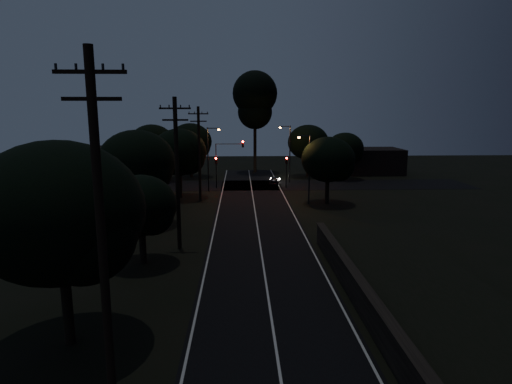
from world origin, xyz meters
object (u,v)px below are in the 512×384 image
utility_pole_mid (177,172)px  streetlight_c (308,164)px  streetlight_a (209,155)px  tall_pine (255,99)px  signal_right (286,166)px  car (274,181)px  signal_left (216,167)px  signal_mast (229,155)px  utility_pole_near (101,230)px  streetlight_b (289,150)px  utility_pole_far (199,152)px

utility_pole_mid → streetlight_c: bearing=51.7°
utility_pole_mid → streetlight_a: utility_pole_mid is taller
tall_pine → streetlight_c: bearing=-79.1°
utility_pole_mid → streetlight_c: 19.15m
signal_right → car: 3.70m
signal_left → signal_right: 9.20m
signal_mast → streetlight_c: (8.74, -9.99, 0.01)m
signal_mast → streetlight_c: bearing=-48.8°
streetlight_c → utility_pole_near: bearing=-110.3°
signal_mast → streetlight_b: bearing=26.0°
utility_pole_near → signal_mast: 42.15m
signal_right → streetlight_b: size_ratio=0.51×
streetlight_a → car: 10.47m
signal_left → car: 8.52m
tall_pine → signal_right: 17.86m
utility_pole_mid → streetlight_b: utility_pole_mid is taller
tall_pine → utility_pole_far: bearing=-106.9°
utility_pole_far → tall_pine: bearing=73.1°
tall_pine → streetlight_b: bearing=-68.6°
tall_pine → signal_mast: bearing=-104.6°
utility_pole_far → streetlight_a: bearing=83.4°
utility_pole_mid → utility_pole_far: utility_pole_mid is taller
streetlight_c → car: 13.36m
utility_pole_far → car: utility_pole_far is taller
utility_pole_far → streetlight_b: utility_pole_far is taller
signal_left → utility_pole_far: bearing=-99.9°
utility_pole_far → tall_pine: tall_pine is taller
signal_mast → streetlight_c: size_ratio=0.83×
signal_mast → streetlight_a: streetlight_a is taller
utility_pole_near → signal_right: 43.44m
utility_pole_near → streetlight_a: bearing=89.0°
streetlight_a → streetlight_c: size_ratio=1.07×
utility_pole_far → utility_pole_mid: bearing=-90.0°
utility_pole_far → signal_mast: (3.09, 7.99, -1.15)m
streetlight_a → utility_pole_far: bearing=-96.6°
signal_left → streetlight_a: streetlight_a is taller
car → signal_left: bearing=27.5°
tall_pine → signal_mast: (-3.91, -15.01, -7.48)m
utility_pole_far → signal_mast: 8.64m
car → streetlight_a: bearing=37.5°
utility_pole_near → utility_pole_far: size_ratio=1.14×
utility_pole_far → streetlight_c: utility_pole_far is taller
tall_pine → signal_right: bearing=-76.5°
utility_pole_far → streetlight_c: (11.83, -2.00, -1.13)m
streetlight_a → signal_right: bearing=11.3°
utility_pole_near → signal_mast: size_ratio=1.92×
utility_pole_near → utility_pole_mid: size_ratio=1.09×
utility_pole_near → signal_mast: utility_pole_near is taller
tall_pine → signal_left: bearing=-110.5°
utility_pole_far → signal_mast: size_ratio=1.68×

